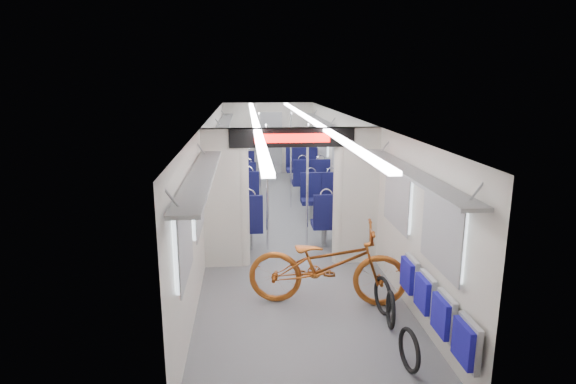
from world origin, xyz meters
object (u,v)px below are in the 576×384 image
(bike_hoop_b, at_px, (391,312))
(stanchion_near_right, at_px, (307,187))
(bicycle, at_px, (327,264))
(seat_bay_far_right, at_px, (306,170))
(seat_bay_near_right, at_px, (329,204))
(stanchion_far_left, at_px, (260,162))
(flip_bench, at_px, (434,304))
(bike_hoop_a, at_px, (409,352))
(seat_bay_far_left, at_px, (239,172))
(seat_bay_near_left, at_px, (237,206))
(bike_hoop_c, at_px, (383,297))
(stanchion_far_right, at_px, (291,161))
(stanchion_near_left, at_px, (267,189))

(bike_hoop_b, relative_size, stanchion_near_right, 0.21)
(bicycle, xyz_separation_m, seat_bay_far_right, (0.58, 6.98, -0.00))
(seat_bay_near_right, relative_size, stanchion_far_left, 0.95)
(flip_bench, height_order, bike_hoop_a, flip_bench)
(seat_bay_far_left, xyz_separation_m, seat_bay_far_right, (1.87, -0.00, 0.03))
(flip_bench, distance_m, seat_bay_far_right, 8.29)
(flip_bench, bearing_deg, seat_bay_near_left, 116.73)
(bike_hoop_c, relative_size, seat_bay_far_right, 0.23)
(bike_hoop_c, distance_m, seat_bay_near_right, 3.67)
(flip_bench, bearing_deg, seat_bay_far_left, 105.45)
(seat_bay_far_right, relative_size, stanchion_far_right, 0.99)
(bike_hoop_b, height_order, bike_hoop_c, bike_hoop_c)
(bicycle, xyz_separation_m, bike_hoop_b, (0.68, -0.74, -0.36))
(bike_hoop_b, relative_size, bike_hoop_c, 0.94)
(stanchion_far_left, bearing_deg, bike_hoop_b, -76.09)
(bike_hoop_b, relative_size, seat_bay_near_left, 0.21)
(bicycle, distance_m, seat_bay_near_right, 3.32)
(flip_bench, distance_m, bike_hoop_b, 0.73)
(stanchion_near_right, distance_m, stanchion_far_left, 2.87)
(bike_hoop_c, relative_size, stanchion_near_left, 0.23)
(seat_bay_far_right, distance_m, stanchion_far_left, 2.40)
(bike_hoop_b, distance_m, stanchion_far_left, 6.07)
(flip_bench, xyz_separation_m, bike_hoop_a, (-0.39, -0.36, -0.36))
(seat_bay_near_right, height_order, seat_bay_far_left, seat_bay_near_right)
(flip_bench, height_order, seat_bay_near_right, seat_bay_near_right)
(flip_bench, xyz_separation_m, bike_hoop_b, (-0.32, 0.55, -0.36))
(seat_bay_near_right, relative_size, seat_bay_far_right, 0.95)
(stanchion_near_left, bearing_deg, seat_bay_far_left, 96.80)
(stanchion_far_left, bearing_deg, bike_hoop_c, -75.15)
(stanchion_far_right, bearing_deg, bicycle, -89.72)
(bike_hoop_c, relative_size, seat_bay_near_right, 0.24)
(seat_bay_far_left, bearing_deg, seat_bay_far_right, -0.14)
(seat_bay_far_left, distance_m, stanchion_far_right, 2.33)
(bike_hoop_a, height_order, seat_bay_near_left, seat_bay_near_left)
(bicycle, relative_size, bike_hoop_a, 4.49)
(flip_bench, bearing_deg, stanchion_near_left, 115.99)
(bike_hoop_c, bearing_deg, bike_hoop_b, -90.74)
(bike_hoop_b, bearing_deg, stanchion_far_left, 103.91)
(bike_hoop_b, bearing_deg, flip_bench, -59.94)
(flip_bench, relative_size, seat_bay_near_right, 0.95)
(bike_hoop_c, height_order, stanchion_near_left, stanchion_near_left)
(bike_hoop_b, relative_size, stanchion_far_left, 0.21)
(bicycle, bearing_deg, stanchion_near_right, 9.65)
(bike_hoop_a, height_order, seat_bay_far_right, seat_bay_far_right)
(seat_bay_near_right, height_order, stanchion_far_right, stanchion_far_right)
(stanchion_far_left, xyz_separation_m, stanchion_far_right, (0.73, 0.04, 0.00))
(bike_hoop_b, height_order, seat_bay_far_right, seat_bay_far_right)
(bicycle, relative_size, stanchion_near_right, 0.95)
(flip_bench, height_order, stanchion_far_left, stanchion_far_left)
(seat_bay_near_right, height_order, stanchion_near_right, stanchion_near_right)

